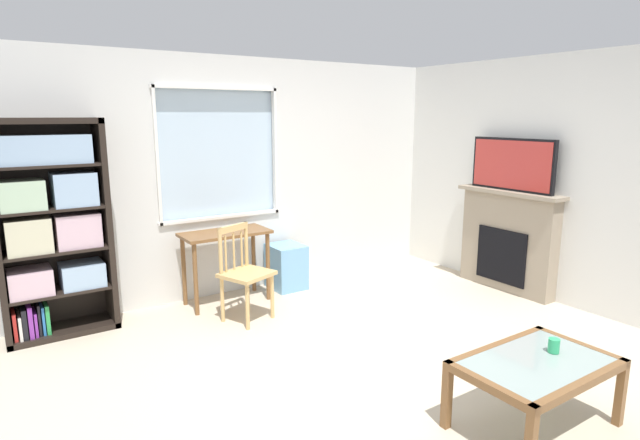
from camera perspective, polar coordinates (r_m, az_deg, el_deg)
The scene contains 11 objects.
ground at distance 4.19m, azimuth 5.41°, elevation -15.78°, with size 5.98×5.50×0.02m, color beige.
wall_back_with_window at distance 5.70m, azimuth -8.52°, elevation 4.47°, with size 4.98×0.15×2.50m.
wall_right at distance 5.73m, azimuth 25.93°, elevation 3.81°, with size 0.12×4.70×2.50m, color silver.
bookshelf at distance 4.98m, azimuth -27.53°, elevation -0.30°, with size 0.90×0.38×1.89m.
desk_under_window at distance 5.34m, azimuth -10.37°, elevation -2.71°, with size 0.88×0.43×0.75m.
wooden_chair at distance 4.91m, azimuth -8.39°, elevation -5.70°, with size 0.53×0.52×0.90m.
plastic_drawer_unit at distance 5.80m, azimuth -3.74°, elevation -5.14°, with size 0.35×0.40×0.49m, color #72ADDB.
fireplace at distance 6.03m, azimuth 19.99°, elevation -2.11°, with size 0.26×1.22×1.11m.
tv at distance 5.88m, azimuth 20.44°, elevation 5.76°, with size 0.06×0.99×0.56m.
coffee_table at distance 3.54m, azimuth 22.76°, elevation -15.04°, with size 0.97×0.63×0.44m.
sippy_cup at distance 3.65m, azimuth 24.40°, elevation -12.50°, with size 0.07×0.07×0.09m, color #33B770.
Camera 1 is at (-2.37, -2.87, 1.91)m, focal length 29.00 mm.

